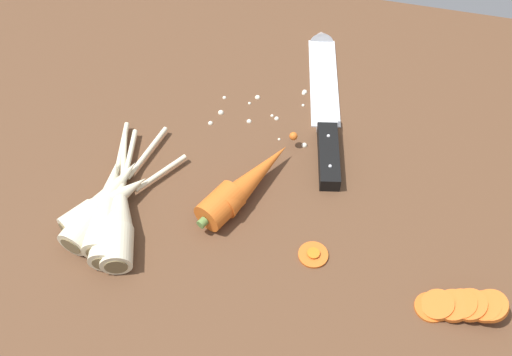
# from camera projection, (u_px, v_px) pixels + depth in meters

# --- Properties ---
(ground_plane) EXTENTS (1.20, 0.90, 0.04)m
(ground_plane) POSITION_uv_depth(u_px,v_px,m) (259.00, 183.00, 0.85)
(ground_plane) COLOR brown
(chefs_knife) EXTENTS (0.11, 0.35, 0.04)m
(chefs_knife) POSITION_uv_depth(u_px,v_px,m) (325.00, 97.00, 0.92)
(chefs_knife) COLOR silver
(chefs_knife) RESTS_ON ground_plane
(whole_carrot) EXTENTS (0.11, 0.19, 0.04)m
(whole_carrot) POSITION_uv_depth(u_px,v_px,m) (243.00, 184.00, 0.80)
(whole_carrot) COLOR #D6601E
(whole_carrot) RESTS_ON ground_plane
(parsnip_front) EXTENTS (0.10, 0.23, 0.04)m
(parsnip_front) POSITION_uv_depth(u_px,v_px,m) (119.00, 216.00, 0.77)
(parsnip_front) COLOR beige
(parsnip_front) RESTS_ON ground_plane
(parsnip_mid_left) EXTENTS (0.07, 0.23, 0.04)m
(parsnip_mid_left) POSITION_uv_depth(u_px,v_px,m) (108.00, 205.00, 0.78)
(parsnip_mid_left) COLOR beige
(parsnip_mid_left) RESTS_ON ground_plane
(parsnip_mid_right) EXTENTS (0.12, 0.18, 0.04)m
(parsnip_mid_right) POSITION_uv_depth(u_px,v_px,m) (107.00, 204.00, 0.78)
(parsnip_mid_right) COLOR beige
(parsnip_mid_right) RESTS_ON ground_plane
(parsnip_back) EXTENTS (0.07, 0.23, 0.04)m
(parsnip_back) POSITION_uv_depth(u_px,v_px,m) (105.00, 202.00, 0.78)
(parsnip_back) COLOR beige
(parsnip_back) RESTS_ON ground_plane
(parsnip_outer) EXTENTS (0.07, 0.23, 0.04)m
(parsnip_outer) POSITION_uv_depth(u_px,v_px,m) (115.00, 214.00, 0.77)
(parsnip_outer) COLOR beige
(parsnip_outer) RESTS_ON ground_plane
(carrot_slice_stack) EXTENTS (0.10, 0.05, 0.04)m
(carrot_slice_stack) POSITION_uv_depth(u_px,v_px,m) (461.00, 306.00, 0.70)
(carrot_slice_stack) COLOR #D6601E
(carrot_slice_stack) RESTS_ON ground_plane
(carrot_slice_stray_near) EXTENTS (0.04, 0.04, 0.01)m
(carrot_slice_stray_near) POSITION_uv_depth(u_px,v_px,m) (313.00, 254.00, 0.75)
(carrot_slice_stray_near) COLOR #D6601E
(carrot_slice_stray_near) RESTS_ON ground_plane
(mince_crumbs) EXTENTS (0.15, 0.12, 0.01)m
(mince_crumbs) POSITION_uv_depth(u_px,v_px,m) (262.00, 111.00, 0.91)
(mince_crumbs) COLOR silver
(mince_crumbs) RESTS_ON ground_plane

